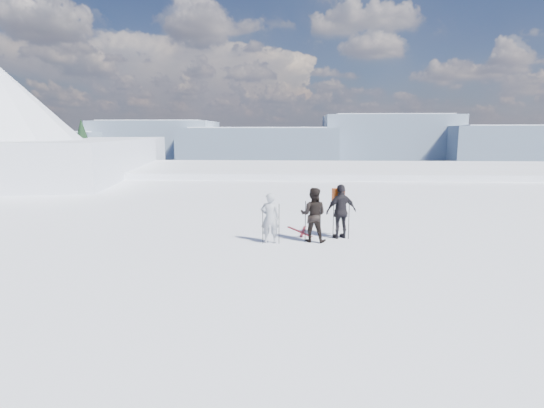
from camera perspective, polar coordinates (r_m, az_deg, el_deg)
The scene contains 9 objects.
lake_basin at distance 40.87m, azimuth 5.49°, elevation -4.73°, with size 820.00×820.00×71.62m.
far_mountain_range at distance 465.54m, azimuth 7.13°, elevation 8.18°, with size 770.00×110.00×53.00m.
near_ridge at distance 46.72m, azimuth -29.01°, elevation -0.32°, with size 31.37×35.68×25.62m.
skier_grey at distance 13.80m, azimuth -0.28°, elevation -1.90°, with size 0.60×0.40×1.66m, color #9BA0AA.
skier_dark at distance 14.02m, azimuth 5.56°, elevation -1.45°, with size 0.88×0.68×1.81m, color black.
skier_pack at distance 14.59m, azimuth 9.28°, elevation -1.00°, with size 1.09×0.45×1.86m, color black.
backpack at distance 14.64m, azimuth 8.97°, elevation 3.78°, with size 0.40×0.22×0.53m, color #CC4913.
ski_poles at distance 14.08m, azimuth 5.06°, elevation -2.50°, with size 2.89×0.88×1.37m.
skis_loose at distance 15.52m, azimuth 3.95°, elevation -3.70°, with size 0.91×1.70×0.03m.
Camera 1 is at (-1.69, -9.58, 3.57)m, focal length 28.00 mm.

